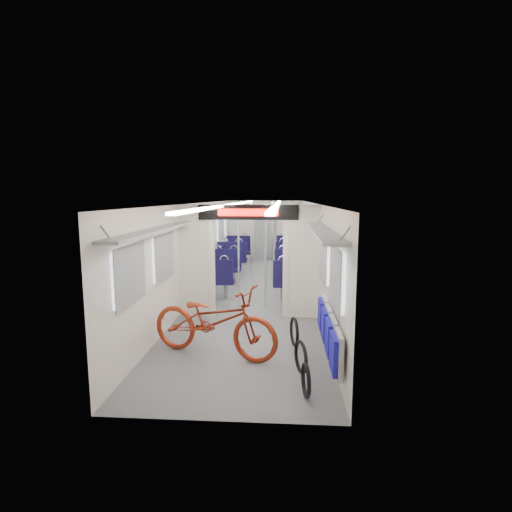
% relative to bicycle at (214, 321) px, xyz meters
% --- Properties ---
extents(carriage, '(12.00, 12.02, 2.31)m').
position_rel_bicycle_xyz_m(carriage, '(0.36, 3.90, 0.94)').
color(carriage, '#515456').
rests_on(carriage, ground).
extents(bicycle, '(2.25, 1.39, 1.12)m').
position_rel_bicycle_xyz_m(bicycle, '(0.00, 0.00, 0.00)').
color(bicycle, maroon).
rests_on(bicycle, ground).
extents(flip_bench, '(0.12, 2.12, 0.53)m').
position_rel_bicycle_xyz_m(flip_bench, '(1.71, -0.41, 0.02)').
color(flip_bench, gray).
rests_on(flip_bench, carriage).
extents(bike_hoop_a, '(0.11, 0.44, 0.44)m').
position_rel_bicycle_xyz_m(bike_hoop_a, '(1.35, -1.22, -0.37)').
color(bike_hoop_a, black).
rests_on(bike_hoop_a, ground).
extents(bike_hoop_b, '(0.19, 0.47, 0.48)m').
position_rel_bicycle_xyz_m(bike_hoop_b, '(1.32, -0.56, -0.35)').
color(bike_hoop_b, black).
rests_on(bike_hoop_b, ground).
extents(bike_hoop_c, '(0.15, 0.50, 0.50)m').
position_rel_bicycle_xyz_m(bike_hoop_c, '(1.26, 0.47, -0.34)').
color(bike_hoop_c, black).
rests_on(bike_hoop_c, ground).
extents(seat_bay_near_left, '(0.90, 2.01, 1.08)m').
position_rel_bicycle_xyz_m(seat_bay_near_left, '(-0.57, 4.40, -0.02)').
color(seat_bay_near_left, black).
rests_on(seat_bay_near_left, ground).
extents(seat_bay_near_right, '(0.92, 2.11, 1.11)m').
position_rel_bicycle_xyz_m(seat_bay_near_right, '(1.30, 4.26, -0.01)').
color(seat_bay_near_right, black).
rests_on(seat_bay_near_right, ground).
extents(seat_bay_far_left, '(0.94, 2.19, 1.14)m').
position_rel_bicycle_xyz_m(seat_bay_far_left, '(-0.57, 7.79, -0.00)').
color(seat_bay_far_left, black).
rests_on(seat_bay_far_left, ground).
extents(seat_bay_far_right, '(0.94, 2.19, 1.14)m').
position_rel_bicycle_xyz_m(seat_bay_far_right, '(1.30, 7.95, -0.00)').
color(seat_bay_far_right, black).
rests_on(seat_bay_far_right, ground).
extents(stanchion_near_left, '(0.04, 0.04, 2.30)m').
position_rel_bicycle_xyz_m(stanchion_near_left, '(0.10, 2.61, 0.59)').
color(stanchion_near_left, silver).
rests_on(stanchion_near_left, ground).
extents(stanchion_near_right, '(0.04, 0.04, 2.30)m').
position_rel_bicycle_xyz_m(stanchion_near_right, '(0.69, 2.69, 0.59)').
color(stanchion_near_right, silver).
rests_on(stanchion_near_right, ground).
extents(stanchion_far_left, '(0.04, 0.04, 2.30)m').
position_rel_bicycle_xyz_m(stanchion_far_left, '(0.11, 5.88, 0.59)').
color(stanchion_far_left, silver).
rests_on(stanchion_far_left, ground).
extents(stanchion_far_right, '(0.05, 0.05, 2.30)m').
position_rel_bicycle_xyz_m(stanchion_far_right, '(0.73, 6.17, 0.59)').
color(stanchion_far_right, silver).
rests_on(stanchion_far_right, ground).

